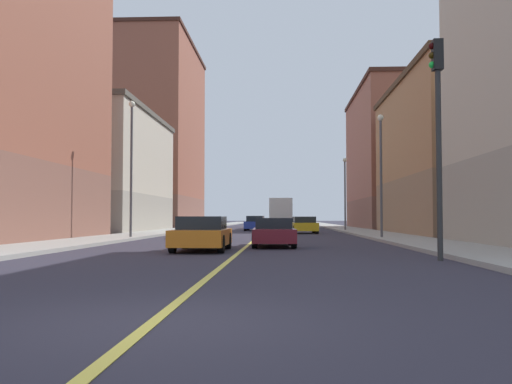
{
  "coord_description": "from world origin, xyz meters",
  "views": [
    {
      "loc": [
        1.53,
        -6.7,
        1.25
      ],
      "look_at": [
        -1.1,
        49.66,
        3.8
      ],
      "focal_mm": 39.5,
      "sensor_mm": 36.0,
      "label": 1
    }
  ],
  "objects_px": {
    "car_maroon": "(274,232)",
    "box_truck": "(281,213)",
    "building_right_midblock": "(92,172)",
    "car_yellow": "(304,225)",
    "street_lamp_right_near": "(131,155)",
    "car_white": "(278,223)",
    "building_right_distant": "(151,136)",
    "car_black": "(297,222)",
    "building_left_far": "(406,159)",
    "building_left_mid": "(474,157)",
    "street_lamp_left_near": "(381,162)",
    "car_blue": "(255,224)",
    "car_orange": "(202,234)",
    "car_teal": "(197,228)",
    "traffic_light_left_near": "(438,118)",
    "street_lamp_left_far": "(345,186)"
  },
  "relations": [
    {
      "from": "car_maroon",
      "to": "box_truck",
      "type": "height_order",
      "value": "box_truck"
    },
    {
      "from": "building_right_midblock",
      "to": "car_yellow",
      "type": "height_order",
      "value": "building_right_midblock"
    },
    {
      "from": "street_lamp_right_near",
      "to": "car_white",
      "type": "distance_m",
      "value": 32.41
    },
    {
      "from": "building_right_midblock",
      "to": "building_right_distant",
      "type": "relative_size",
      "value": 0.8
    },
    {
      "from": "car_white",
      "to": "car_black",
      "type": "xyz_separation_m",
      "value": [
        2.4,
        7.51,
        -0.04
      ]
    },
    {
      "from": "car_black",
      "to": "building_left_far",
      "type": "bearing_deg",
      "value": -33.2
    },
    {
      "from": "building_left_far",
      "to": "car_white",
      "type": "xyz_separation_m",
      "value": [
        -14.19,
        0.21,
        -6.97
      ]
    },
    {
      "from": "building_left_mid",
      "to": "car_black",
      "type": "xyz_separation_m",
      "value": [
        -11.79,
        29.71,
        -4.92
      ]
    },
    {
      "from": "street_lamp_left_near",
      "to": "street_lamp_right_near",
      "type": "height_order",
      "value": "street_lamp_right_near"
    },
    {
      "from": "car_white",
      "to": "car_blue",
      "type": "bearing_deg",
      "value": -101.41
    },
    {
      "from": "car_white",
      "to": "car_orange",
      "type": "distance_m",
      "value": 41.87
    },
    {
      "from": "building_right_midblock",
      "to": "car_maroon",
      "type": "bearing_deg",
      "value": -56.12
    },
    {
      "from": "car_orange",
      "to": "building_right_distant",
      "type": "bearing_deg",
      "value": 105.38
    },
    {
      "from": "building_left_far",
      "to": "car_maroon",
      "type": "distance_m",
      "value": 41.46
    },
    {
      "from": "car_orange",
      "to": "car_teal",
      "type": "xyz_separation_m",
      "value": [
        -2.16,
        12.89,
        -0.01
      ]
    },
    {
      "from": "car_black",
      "to": "car_yellow",
      "type": "relative_size",
      "value": 1.11
    },
    {
      "from": "car_maroon",
      "to": "car_blue",
      "type": "height_order",
      "value": "car_blue"
    },
    {
      "from": "street_lamp_right_near",
      "to": "car_blue",
      "type": "xyz_separation_m",
      "value": [
        6.09,
        21.08,
        -4.14
      ]
    },
    {
      "from": "traffic_light_left_near",
      "to": "car_yellow",
      "type": "distance_m",
      "value": 28.05
    },
    {
      "from": "car_black",
      "to": "box_truck",
      "type": "height_order",
      "value": "box_truck"
    },
    {
      "from": "street_lamp_right_near",
      "to": "car_teal",
      "type": "bearing_deg",
      "value": 32.44
    },
    {
      "from": "car_teal",
      "to": "street_lamp_left_far",
      "type": "bearing_deg",
      "value": 56.43
    },
    {
      "from": "car_yellow",
      "to": "box_truck",
      "type": "distance_m",
      "value": 15.6
    },
    {
      "from": "building_left_mid",
      "to": "box_truck",
      "type": "height_order",
      "value": "building_left_mid"
    },
    {
      "from": "traffic_light_left_near",
      "to": "street_lamp_left_far",
      "type": "relative_size",
      "value": 1.01
    },
    {
      "from": "street_lamp_right_near",
      "to": "car_black",
      "type": "height_order",
      "value": "street_lamp_right_near"
    },
    {
      "from": "street_lamp_left_far",
      "to": "building_left_mid",
      "type": "bearing_deg",
      "value": -49.17
    },
    {
      "from": "street_lamp_left_near",
      "to": "car_teal",
      "type": "distance_m",
      "value": 11.52
    },
    {
      "from": "street_lamp_right_near",
      "to": "car_orange",
      "type": "relative_size",
      "value": 1.79
    },
    {
      "from": "building_left_far",
      "to": "car_black",
      "type": "bearing_deg",
      "value": 146.8
    },
    {
      "from": "car_maroon",
      "to": "car_black",
      "type": "bearing_deg",
      "value": 87.18
    },
    {
      "from": "street_lamp_left_near",
      "to": "building_right_midblock",
      "type": "bearing_deg",
      "value": 143.03
    },
    {
      "from": "street_lamp_right_near",
      "to": "car_maroon",
      "type": "xyz_separation_m",
      "value": [
        8.24,
        -7.47,
        -4.21
      ]
    },
    {
      "from": "car_yellow",
      "to": "street_lamp_left_far",
      "type": "bearing_deg",
      "value": 56.57
    },
    {
      "from": "building_left_mid",
      "to": "building_right_midblock",
      "type": "xyz_separation_m",
      "value": [
        -30.43,
        8.01,
        -0.31
      ]
    },
    {
      "from": "car_maroon",
      "to": "car_black",
      "type": "height_order",
      "value": "car_black"
    },
    {
      "from": "traffic_light_left_near",
      "to": "car_black",
      "type": "relative_size",
      "value": 1.39
    },
    {
      "from": "building_left_far",
      "to": "street_lamp_left_far",
      "type": "relative_size",
      "value": 3.25
    },
    {
      "from": "traffic_light_left_near",
      "to": "car_yellow",
      "type": "relative_size",
      "value": 1.54
    },
    {
      "from": "traffic_light_left_near",
      "to": "box_truck",
      "type": "distance_m",
      "value": 43.46
    },
    {
      "from": "street_lamp_left_near",
      "to": "street_lamp_left_far",
      "type": "height_order",
      "value": "street_lamp_left_near"
    },
    {
      "from": "street_lamp_right_near",
      "to": "car_white",
      "type": "height_order",
      "value": "street_lamp_right_near"
    },
    {
      "from": "car_yellow",
      "to": "building_left_far",
      "type": "bearing_deg",
      "value": 56.92
    },
    {
      "from": "car_black",
      "to": "car_orange",
      "type": "distance_m",
      "value": 49.55
    },
    {
      "from": "building_right_midblock",
      "to": "building_right_distant",
      "type": "xyz_separation_m",
      "value": [
        0.0,
        22.39,
        6.44
      ]
    },
    {
      "from": "building_right_midblock",
      "to": "car_white",
      "type": "xyz_separation_m",
      "value": [
        16.25,
        14.19,
        -4.56
      ]
    },
    {
      "from": "car_white",
      "to": "car_blue",
      "type": "relative_size",
      "value": 1.06
    },
    {
      "from": "building_left_far",
      "to": "box_truck",
      "type": "relative_size",
      "value": 2.94
    },
    {
      "from": "car_teal",
      "to": "car_white",
      "type": "bearing_deg",
      "value": 80.86
    },
    {
      "from": "car_white",
      "to": "car_teal",
      "type": "xyz_separation_m",
      "value": [
        -4.65,
        -28.9,
        -0.05
      ]
    }
  ]
}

